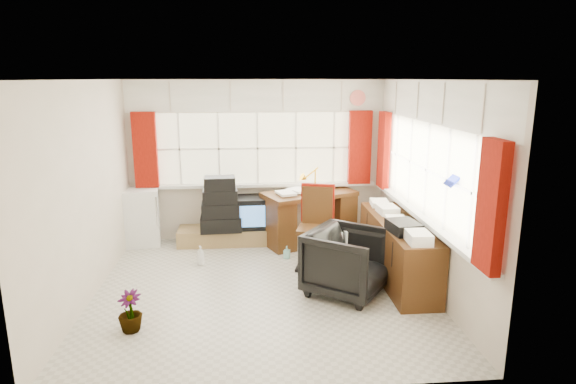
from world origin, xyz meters
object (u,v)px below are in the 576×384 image
(credenza, at_px, (397,248))
(tv_bench, at_px, (224,235))
(desk, at_px, (309,214))
(office_chair, at_px, (347,262))
(task_chair, at_px, (316,223))
(radiator, at_px, (330,261))
(desk_lamp, at_px, (315,176))
(mini_fridge, at_px, (142,217))
(crt_tv, at_px, (251,212))

(credenza, height_order, tv_bench, credenza)
(desk, distance_m, office_chair, 1.90)
(task_chair, xyz_separation_m, office_chair, (0.24, -0.94, -0.20))
(radiator, bearing_deg, desk, 92.85)
(task_chair, bearing_deg, radiator, -80.56)
(office_chair, relative_size, credenza, 0.43)
(desk_lamp, relative_size, mini_fridge, 0.48)
(mini_fridge, bearing_deg, task_chair, -22.55)
(desk, bearing_deg, tv_bench, 178.33)
(desk, relative_size, desk_lamp, 3.69)
(radiator, height_order, credenza, credenza)
(office_chair, relative_size, tv_bench, 0.62)
(office_chair, height_order, radiator, office_chair)
(desk_lamp, distance_m, credenza, 1.70)
(office_chair, bearing_deg, desk_lamp, 41.24)
(credenza, relative_size, crt_tv, 3.69)
(task_chair, relative_size, tv_bench, 0.80)
(desk_lamp, height_order, task_chair, desk_lamp)
(radiator, bearing_deg, office_chair, -69.02)
(office_chair, height_order, mini_fridge, mini_fridge)
(task_chair, relative_size, radiator, 1.72)
(mini_fridge, bearing_deg, crt_tv, -2.28)
(task_chair, xyz_separation_m, credenza, (0.97, -0.54, -0.20))
(radiator, bearing_deg, desk_lamp, 90.74)
(task_chair, height_order, crt_tv, task_chair)
(crt_tv, bearing_deg, desk_lamp, -15.24)
(task_chair, xyz_separation_m, crt_tv, (-0.88, 1.00, -0.10))
(desk, relative_size, credenza, 0.78)
(desk_lamp, distance_m, task_chair, 0.90)
(tv_bench, bearing_deg, desk, -1.67)
(task_chair, height_order, radiator, task_chair)
(mini_fridge, bearing_deg, desk, -2.63)
(radiator, bearing_deg, credenza, 2.36)
(desk, relative_size, mini_fridge, 1.78)
(credenza, distance_m, mini_fridge, 3.87)
(office_chair, distance_m, mini_fridge, 3.44)
(desk, xyz_separation_m, crt_tv, (-0.90, 0.05, 0.04))
(radiator, xyz_separation_m, tv_bench, (-1.41, 1.56, -0.14))
(credenza, bearing_deg, task_chair, 150.99)
(office_chair, bearing_deg, crt_tv, 65.82)
(tv_bench, xyz_separation_m, mini_fridge, (-1.25, 0.08, 0.31))
(crt_tv, bearing_deg, mini_fridge, 177.72)
(task_chair, bearing_deg, tv_bench, 143.12)
(tv_bench, xyz_separation_m, crt_tv, (0.43, 0.01, 0.36))
(desk, relative_size, crt_tv, 2.87)
(task_chair, height_order, office_chair, task_chair)
(credenza, xyz_separation_m, crt_tv, (-1.85, 1.53, 0.09))
(credenza, bearing_deg, office_chair, -151.02)
(radiator, bearing_deg, task_chair, 99.44)
(desk, bearing_deg, credenza, -57.38)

